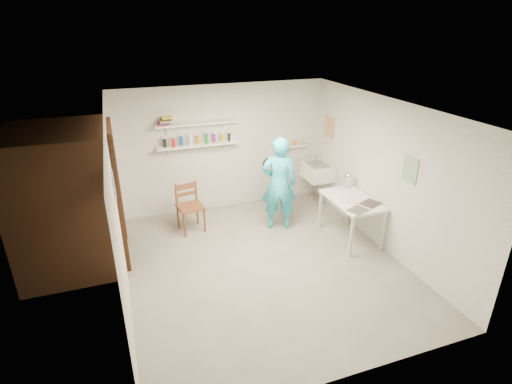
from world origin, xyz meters
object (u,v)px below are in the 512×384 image
object	(u,v)px
work_table	(350,219)
desk_lamp	(349,176)
belfast_sink	(318,171)
wooden_chair	(190,207)
man	(279,184)
wall_clock	(271,165)

from	to	relation	value
work_table	desk_lamp	world-z (taller)	desk_lamp
belfast_sink	wooden_chair	world-z (taller)	wooden_chair
man	wall_clock	world-z (taller)	man
belfast_sink	work_table	distance (m)	1.47
wooden_chair	work_table	size ratio (longest dim) A/B	0.83
belfast_sink	work_table	bearing A→B (deg)	-94.40
man	desk_lamp	world-z (taller)	man
wall_clock	wooden_chair	bearing A→B (deg)	-169.95
desk_lamp	belfast_sink	bearing A→B (deg)	94.18
desk_lamp	work_table	bearing A→B (deg)	-112.42
man	wall_clock	xyz separation A→B (m)	(-0.07, 0.21, 0.28)
work_table	man	bearing A→B (deg)	141.75
belfast_sink	wall_clock	bearing A→B (deg)	-159.34
wall_clock	wooden_chair	world-z (taller)	wall_clock
belfast_sink	desk_lamp	world-z (taller)	desk_lamp
work_table	desk_lamp	size ratio (longest dim) A/B	8.00
wall_clock	wooden_chair	size ratio (longest dim) A/B	0.33
belfast_sink	wall_clock	world-z (taller)	wall_clock
wall_clock	work_table	xyz separation A→B (m)	(1.06, -0.99, -0.75)
belfast_sink	desk_lamp	size ratio (longest dim) A/B	4.35
work_table	belfast_sink	bearing A→B (deg)	85.60
man	wooden_chair	size ratio (longest dim) A/B	1.84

